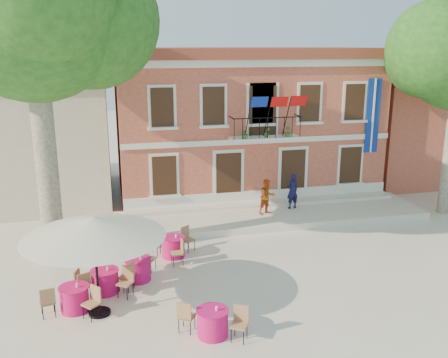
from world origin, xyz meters
TOP-DOWN VIEW (x-y plane):
  - ground at (0.00, 0.00)m, footprint 90.00×90.00m
  - main_building at (2.00, 9.99)m, footprint 13.50×9.59m
  - neighbor_west at (-9.50, 11.00)m, footprint 9.40×9.40m
  - neighbor_east at (14.00, 11.00)m, footprint 9.40×9.40m
  - terrace at (2.00, 4.40)m, footprint 14.00×3.40m
  - plane_tree_west at (-7.11, 1.79)m, footprint 5.99×5.99m
  - patio_umbrella at (-5.51, -2.37)m, footprint 4.04×4.04m
  - pedestrian_navy at (3.14, 4.77)m, footprint 0.69×0.55m
  - pedestrian_orange at (1.76, 4.26)m, footprint 0.91×0.79m
  - cafe_table_0 at (-5.33, -1.05)m, footprint 1.86×1.70m
  - cafe_table_1 at (-2.50, -4.23)m, footprint 1.86×1.34m
  - cafe_table_2 at (-6.22, -2.00)m, footprint 1.78×1.83m
  - cafe_table_3 at (-2.86, 1.23)m, footprint 1.87×1.67m
  - cafe_table_4 at (-4.26, -0.42)m, footprint 1.41×1.83m

SIDE VIEW (x-z plane):
  - ground at x=0.00m, z-range 0.00..0.00m
  - terrace at x=2.00m, z-range 0.00..0.30m
  - cafe_table_1 at x=-2.50m, z-range -0.05..0.90m
  - cafe_table_4 at x=-4.26m, z-range -0.05..0.90m
  - cafe_table_0 at x=-5.33m, z-range -0.05..0.90m
  - cafe_table_2 at x=-6.22m, z-range -0.05..0.90m
  - cafe_table_3 at x=-2.86m, z-range -0.05..0.90m
  - pedestrian_orange at x=1.76m, z-range 0.30..1.90m
  - pedestrian_navy at x=3.14m, z-range 0.30..1.95m
  - patio_umbrella at x=-5.51m, z-range 1.20..4.20m
  - neighbor_west at x=-9.50m, z-range 0.02..6.42m
  - neighbor_east at x=14.00m, z-range 0.02..6.42m
  - main_building at x=2.00m, z-range 0.03..7.53m
  - plane_tree_west at x=-7.11m, z-range 2.79..14.55m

